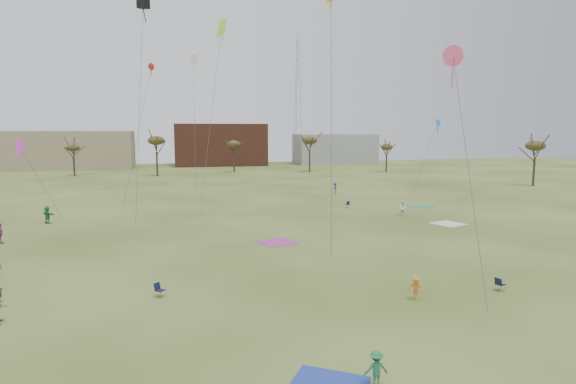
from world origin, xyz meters
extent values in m
plane|color=#384D18|center=(0.00, 0.00, 0.00)|extent=(260.00, 260.00, 0.00)
imported|color=#246D45|center=(-0.83, -6.65, 0.75)|extent=(1.01, 0.64, 1.49)
imported|color=#886856|center=(-17.67, 4.08, 0.95)|extent=(0.80, 0.99, 1.91)
imported|color=orange|center=(5.53, 2.03, 0.75)|extent=(1.07, 1.09, 1.50)
imported|color=#A04288|center=(-23.86, 24.10, 0.94)|extent=(0.87, 1.20, 1.89)
imported|color=white|center=(18.08, 28.62, 0.92)|extent=(0.96, 0.78, 1.84)
imported|color=#2B8252|center=(-22.07, 33.38, 0.96)|extent=(1.71, 1.62, 1.93)
imported|color=#1F498F|center=(16.91, 50.18, 0.91)|extent=(0.78, 1.23, 1.81)
cube|color=white|center=(20.66, 22.95, 0.00)|extent=(3.84, 3.84, 0.03)
cube|color=#B33794|center=(0.54, 18.67, 0.00)|extent=(3.73, 3.73, 0.03)
cube|color=#338D59|center=(23.82, 34.68, 0.00)|extent=(3.85, 3.85, 0.03)
cube|color=#131734|center=(-9.47, 6.15, 0.42)|extent=(0.70, 0.70, 0.04)
cube|color=#131734|center=(-9.65, 6.30, 0.65)|extent=(0.42, 0.47, 0.44)
cube|color=#131A34|center=(11.63, 2.33, 0.42)|extent=(0.63, 0.63, 0.04)
cube|color=#131A34|center=(11.41, 2.26, 0.65)|extent=(0.28, 0.52, 0.44)
cube|color=#131A34|center=(13.73, 35.94, 0.42)|extent=(0.69, 0.69, 0.04)
cube|color=#131A34|center=(13.92, 36.07, 0.65)|extent=(0.38, 0.49, 0.44)
cylinder|color=#4C4C51|center=(2.99, 10.77, 10.87)|extent=(0.74, 2.92, 19.95)
cube|color=white|center=(-4.87, 55.37, 21.33)|extent=(0.94, 0.94, 1.61)
cube|color=white|center=(-4.87, 55.37, 20.39)|extent=(0.08, 0.08, 2.41)
cylinder|color=#4C4C51|center=(-5.08, 52.78, 11.11)|extent=(0.46, 5.22, 20.43)
cone|color=blue|center=(28.09, 38.50, 11.21)|extent=(1.08, 0.08, 1.08)
cube|color=blue|center=(28.09, 38.50, 10.52)|extent=(0.08, 0.08, 1.77)
cylinder|color=#4C4C51|center=(26.72, 39.23, 6.05)|extent=(2.78, 1.52, 10.32)
cone|color=#FD4F8D|center=(7.57, 2.32, 14.47)|extent=(1.22, 0.09, 1.22)
cube|color=#FD4F8D|center=(7.57, 2.32, 13.70)|extent=(0.08, 0.08, 2.00)
cylinder|color=#4C4C51|center=(7.30, -0.21, 7.69)|extent=(0.57, 5.10, 13.59)
cube|color=#EC29DF|center=(-23.25, 29.31, 8.60)|extent=(0.79, 0.79, 1.55)
cube|color=#EC29DF|center=(-23.25, 29.31, 8.06)|extent=(0.08, 0.08, 1.40)
cylinder|color=#4C4C51|center=(-21.43, 29.46, 4.75)|extent=(3.68, 0.35, 7.72)
cone|color=#B21A13|center=(-10.55, 34.54, 17.34)|extent=(0.81, 0.06, 0.81)
cube|color=#B21A13|center=(-10.55, 34.54, 16.83)|extent=(0.08, 0.08, 1.33)
cylinder|color=#4C4C51|center=(-12.27, 31.64, 9.12)|extent=(3.50, 5.84, 16.46)
cube|color=black|center=(-10.81, 26.67, 22.57)|extent=(0.91, 0.91, 1.56)
cube|color=black|center=(-10.81, 26.67, 21.66)|extent=(0.08, 0.08, 2.34)
cylinder|color=#4C4C51|center=(-11.51, 25.71, 11.74)|extent=(1.43, 1.97, 21.68)
cube|color=#8ED022|center=(-2.23, 37.57, 22.59)|extent=(1.08, 1.08, 2.13)
cube|color=#8ED022|center=(-2.23, 37.57, 21.84)|extent=(0.08, 0.08, 1.91)
cylinder|color=#4C4C51|center=(-3.93, 34.62, 11.74)|extent=(3.46, 5.95, 21.70)
cylinder|color=#3A2B1E|center=(-30.00, 92.00, 2.16)|extent=(0.40, 0.40, 4.32)
ellipsoid|color=#473D1E|center=(-30.00, 92.00, 6.34)|extent=(3.02, 3.02, 1.58)
cylinder|color=#3A2B1E|center=(-12.00, 88.00, 2.70)|extent=(0.40, 0.40, 5.40)
ellipsoid|color=#473D1E|center=(-12.00, 88.00, 7.92)|extent=(3.78, 3.78, 1.98)
cylinder|color=#3A2B1E|center=(6.00, 94.00, 2.34)|extent=(0.40, 0.40, 4.68)
ellipsoid|color=#473D1E|center=(6.00, 94.00, 6.86)|extent=(3.28, 3.28, 1.72)
cylinder|color=#3A2B1E|center=(24.00, 90.00, 2.64)|extent=(0.40, 0.40, 5.28)
ellipsoid|color=#473D1E|center=(24.00, 90.00, 7.74)|extent=(3.70, 3.70, 1.94)
cylinder|color=#3A2B1E|center=(42.00, 85.00, 2.10)|extent=(0.40, 0.40, 4.20)
ellipsoid|color=#473D1E|center=(42.00, 85.00, 6.16)|extent=(2.94, 2.94, 1.54)
cylinder|color=#3A2B1E|center=(56.00, 52.00, 2.52)|extent=(0.40, 0.40, 5.04)
ellipsoid|color=#473D1E|center=(56.00, 52.00, 7.39)|extent=(3.53, 3.53, 1.85)
cube|color=#937F60|center=(-35.00, 115.00, 5.00)|extent=(32.00, 14.00, 10.00)
cube|color=brown|center=(5.00, 120.00, 6.00)|extent=(26.00, 16.00, 12.00)
cube|color=gray|center=(40.00, 118.00, 4.50)|extent=(24.00, 12.00, 9.00)
cylinder|color=#9EA3A8|center=(30.90, 125.00, 19.00)|extent=(0.16, 0.16, 38.00)
cylinder|color=#9EA3A8|center=(29.55, 125.78, 19.00)|extent=(0.16, 0.16, 38.00)
cylinder|color=#9EA3A8|center=(29.55, 124.22, 19.00)|extent=(0.16, 0.16, 38.00)
cylinder|color=#9EA3A8|center=(30.00, 125.00, 39.50)|extent=(0.10, 0.10, 3.00)
camera|label=1|loc=(-8.45, -23.49, 10.17)|focal=30.11mm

